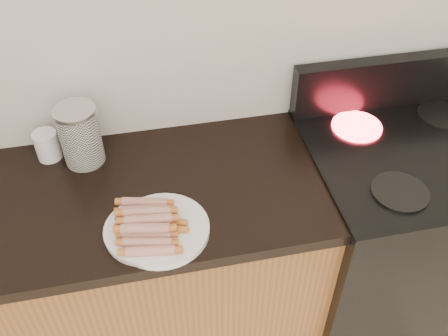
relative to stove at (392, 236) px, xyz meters
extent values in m
cube|color=silver|center=(-0.78, 0.32, 0.84)|extent=(4.00, 0.04, 2.60)
cube|color=brown|center=(-1.48, 0.01, -0.03)|extent=(2.20, 0.59, 0.86)
cube|color=black|center=(0.00, 0.00, -0.01)|extent=(0.76, 0.65, 0.90)
cube|color=black|center=(0.00, 0.00, 0.45)|extent=(0.76, 0.65, 0.01)
cube|color=black|center=(0.00, 0.28, 0.55)|extent=(0.76, 0.06, 0.20)
cylinder|color=black|center=(-0.17, -0.17, 0.46)|extent=(0.18, 0.18, 0.01)
cylinder|color=#FF1E2D|center=(-0.17, 0.17, 0.46)|extent=(0.18, 0.18, 0.01)
cylinder|color=black|center=(0.17, 0.17, 0.46)|extent=(0.18, 0.18, 0.01)
cylinder|color=white|center=(-0.96, -0.16, 0.45)|extent=(0.31, 0.31, 0.02)
cylinder|color=white|center=(-0.92, -0.17, 0.45)|extent=(0.34, 0.34, 0.02)
cylinder|color=brown|center=(-0.96, -0.25, 0.48)|extent=(0.14, 0.06, 0.03)
cylinder|color=brown|center=(-0.96, -0.22, 0.48)|extent=(0.14, 0.06, 0.03)
cylinder|color=brown|center=(-0.96, -0.19, 0.48)|extent=(0.14, 0.06, 0.03)
cylinder|color=brown|center=(-0.96, -0.16, 0.48)|extent=(0.14, 0.06, 0.03)
cylinder|color=brown|center=(-0.96, -0.13, 0.48)|extent=(0.14, 0.06, 0.03)
cylinder|color=brown|center=(-0.96, -0.10, 0.48)|extent=(0.14, 0.06, 0.03)
cylinder|color=brown|center=(-0.96, -0.07, 0.48)|extent=(0.14, 0.06, 0.03)
cylinder|color=brown|center=(-0.96, -0.19, 0.50)|extent=(0.14, 0.06, 0.03)
cylinder|color=brown|center=(-0.96, -0.16, 0.50)|extent=(0.14, 0.06, 0.03)
cylinder|color=brown|center=(-0.96, -0.13, 0.50)|extent=(0.14, 0.06, 0.03)
cylinder|color=#DE7550|center=(-0.92, -0.18, 0.47)|extent=(0.14, 0.06, 0.02)
cylinder|color=#DE7550|center=(-0.92, -0.15, 0.47)|extent=(0.14, 0.06, 0.02)
cylinder|color=white|center=(-1.13, 0.20, 0.54)|extent=(0.13, 0.13, 0.20)
cylinder|color=silver|center=(-1.13, 0.20, 0.65)|extent=(0.14, 0.14, 0.01)
cylinder|color=white|center=(-1.25, 0.24, 0.49)|extent=(0.10, 0.10, 0.10)
camera|label=1|loc=(-0.93, -1.13, 1.57)|focal=40.00mm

